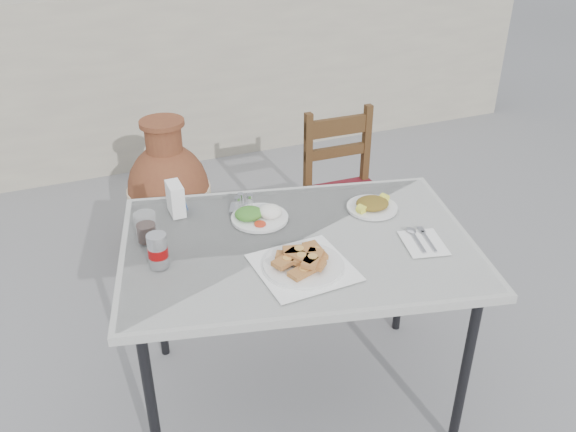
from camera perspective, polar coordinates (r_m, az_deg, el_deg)
name	(u,v)px	position (r m, az deg, el deg)	size (l,w,h in m)	color
ground	(279,393)	(2.65, -0.82, -16.23)	(80.00, 80.00, 0.00)	slate
cafe_table	(298,253)	(2.19, 0.91, -3.47)	(1.40, 1.10, 0.76)	black
pide_plate	(303,261)	(2.01, 1.45, -4.18)	(0.32, 0.32, 0.06)	white
salad_rice_plate	(259,215)	(2.28, -2.73, 0.12)	(0.22, 0.22, 0.05)	white
salad_chopped_plate	(372,205)	(2.38, 7.89, 1.03)	(0.20, 0.20, 0.04)	white
soda_can	(158,251)	(2.04, -12.08, -3.18)	(0.07, 0.07, 0.12)	silver
cola_glass	(146,229)	(2.20, -13.13, -1.19)	(0.08, 0.08, 0.11)	white
napkin_holder	(176,199)	(2.34, -10.47, 1.60)	(0.07, 0.10, 0.12)	white
condiment_caddy	(243,205)	(2.35, -4.25, 1.06)	(0.12, 0.11, 0.07)	#B9B8BF
cutlery_napkin	(421,240)	(2.21, 12.38, -2.25)	(0.17, 0.21, 0.01)	white
chair	(347,195)	(3.13, 5.50, 1.97)	(0.39, 0.39, 0.87)	#3A230F
terracotta_urn	(169,193)	(3.38, -11.04, 2.09)	(0.45, 0.45, 0.79)	brown
back_wall	(147,82)	(4.46, -13.03, 12.08)	(6.00, 0.25, 1.20)	#AAA38D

